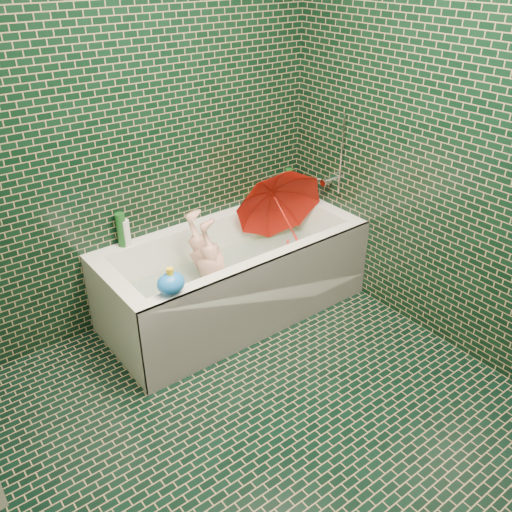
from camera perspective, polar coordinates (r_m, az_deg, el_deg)
floor at (r=2.89m, az=2.52°, el=-18.27°), size 2.80×2.80×0.00m
wall_back at (r=3.25m, az=-13.36°, el=13.04°), size 2.80×0.00×2.80m
wall_right at (r=3.08m, az=22.37°, el=10.70°), size 0.00×2.80×2.80m
bathtub at (r=3.57m, az=-2.17°, el=-2.98°), size 1.70×0.75×0.55m
bath_mat at (r=3.61m, az=-2.32°, el=-3.60°), size 1.35×0.47×0.01m
water at (r=3.54m, az=-2.37°, el=-1.66°), size 1.48×0.53×0.00m
faucet at (r=3.79m, az=7.75°, el=8.36°), size 0.18×0.19×0.55m
child at (r=3.47m, az=-4.20°, el=-2.23°), size 0.96×0.42×0.41m
umbrella at (r=3.65m, az=2.98°, el=4.29°), size 0.88×0.88×0.85m
soap_bottle_a at (r=4.04m, az=3.67°, el=6.52°), size 0.10×0.11×0.24m
soap_bottle_b at (r=4.05m, az=3.28°, el=6.58°), size 0.10×0.10×0.21m
soap_bottle_c at (r=4.05m, az=4.23°, el=6.57°), size 0.18×0.18×0.19m
bottle_right_tall at (r=3.97m, az=3.45°, el=7.74°), size 0.07×0.07×0.21m
bottle_right_pump at (r=4.01m, az=4.02°, el=7.56°), size 0.05×0.05×0.16m
bottle_left_tall at (r=3.37m, az=-13.97°, el=2.69°), size 0.08×0.08×0.22m
bottle_left_short at (r=3.38m, az=-13.53°, el=2.38°), size 0.06×0.06×0.17m
rubber_duck at (r=3.88m, az=0.01°, el=6.33°), size 0.13×0.10×0.10m
bath_toy at (r=2.87m, az=-8.95°, el=-2.83°), size 0.18×0.17×0.15m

